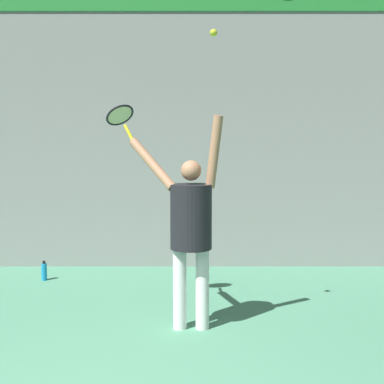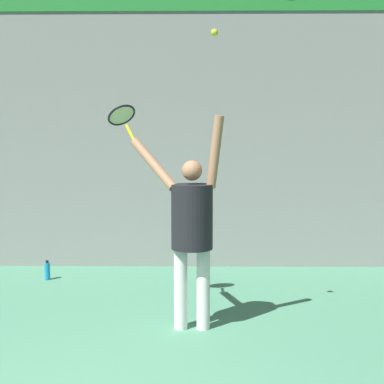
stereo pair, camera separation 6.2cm
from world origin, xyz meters
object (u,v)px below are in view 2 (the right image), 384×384
object	(u,v)px
tennis_player	(191,223)
tennis_ball	(214,33)
tennis_racket	(122,117)
water_bottle	(47,271)

from	to	relation	value
tennis_player	tennis_ball	distance (m)	1.78
tennis_racket	water_bottle	size ratio (longest dim) A/B	1.51
tennis_player	tennis_racket	bearing A→B (deg)	145.52
tennis_player	water_bottle	world-z (taller)	tennis_player
tennis_ball	water_bottle	xyz separation A→B (m)	(-2.13, 1.89, -2.68)
tennis_player	tennis_racket	xyz separation A→B (m)	(-0.72, 0.49, 1.03)
water_bottle	tennis_ball	bearing A→B (deg)	-41.57
tennis_player	water_bottle	distance (m)	2.78
tennis_player	tennis_ball	xyz separation A→B (m)	(0.21, -0.10, 1.76)
tennis_player	tennis_racket	size ratio (longest dim) A/B	5.30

